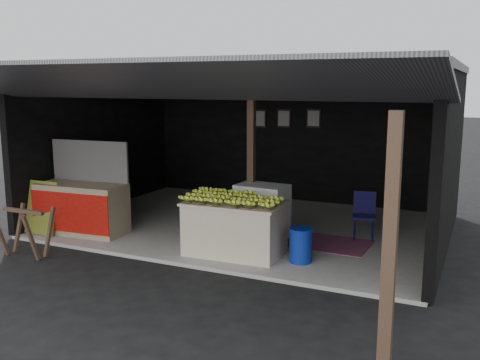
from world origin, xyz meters
The scene contains 13 objects.
ground centered at (0.00, 0.00, 0.00)m, with size 80.00×80.00×0.00m, color black.
concrete_slab centered at (0.00, 2.50, 0.03)m, with size 7.00×5.00×0.06m, color gray.
shophouse centered at (0.00, 2.82, 2.10)m, with size 7.40×7.29×3.02m.
banana_table centered at (0.52, 0.75, 0.48)m, with size 1.57×1.01×0.84m.
banana_pile centered at (0.52, 0.75, 0.99)m, with size 1.41×0.85×0.17m, color yellow, non-canonical shape.
white_crate centered at (0.59, 1.71, 0.53)m, with size 0.89×0.64×0.95m.
neighbor_stall centered at (-2.50, 0.71, 0.55)m, with size 1.64×0.83×1.64m.
green_signboard centered at (-3.10, 0.34, 0.54)m, with size 0.63×0.04×0.95m, color black.
sawhorse centered at (-2.50, -0.63, 0.49)m, with size 0.79×0.69×0.78m.
water_barrel centered at (1.59, 0.80, 0.31)m, with size 0.34×0.34×0.50m, color navy.
plastic_chair centered at (2.18, 2.49, 0.53)m, with size 0.45×0.45×0.81m.
magenta_rug centered at (1.65, 1.89, 0.07)m, with size 1.50×1.00×0.01m, color maroon.
picture_frames centered at (-0.17, 4.89, 1.93)m, with size 1.62×0.04×0.46m.
Camera 1 is at (4.00, -6.59, 2.73)m, focal length 40.00 mm.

